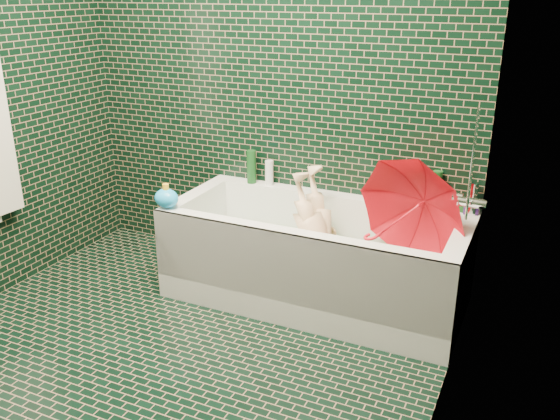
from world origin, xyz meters
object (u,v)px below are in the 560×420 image
at_px(bathtub, 314,266).
at_px(umbrella, 401,219).
at_px(child, 320,247).
at_px(rubber_duck, 434,202).
at_px(bath_toy, 166,198).

height_order(bathtub, umbrella, umbrella).
bearing_deg(child, rubber_duck, 126.05).
height_order(bathtub, rubber_duck, rubber_duck).
xyz_separation_m(rubber_duck, bath_toy, (-1.39, -0.64, 0.02)).
height_order(bathtub, child, bathtub).
xyz_separation_m(bathtub, bath_toy, (-0.80, -0.29, 0.40)).
bearing_deg(bath_toy, rubber_duck, 2.80).
relative_size(bathtub, umbrella, 2.81).
bearing_deg(bath_toy, child, 1.75).
distance_m(umbrella, rubber_duck, 0.36).
bearing_deg(umbrella, child, -167.07).
height_order(child, bath_toy, bath_toy).
distance_m(umbrella, bath_toy, 1.32).
distance_m(bathtub, umbrella, 0.61).
bearing_deg(child, bath_toy, -56.41).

